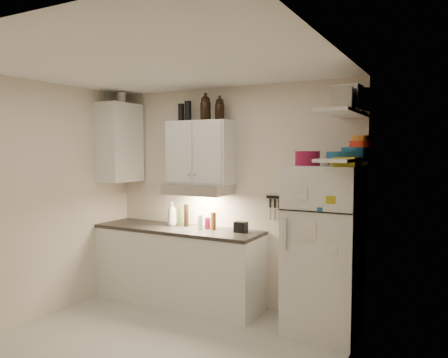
% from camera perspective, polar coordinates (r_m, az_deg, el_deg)
% --- Properties ---
extents(floor, '(3.20, 3.00, 0.02)m').
position_cam_1_polar(floor, '(4.36, -9.18, -21.52)').
color(floor, beige).
rests_on(floor, ground).
extents(ceiling, '(3.20, 3.00, 0.02)m').
position_cam_1_polar(ceiling, '(4.02, -9.58, 14.61)').
color(ceiling, white).
rests_on(ceiling, ground).
extents(back_wall, '(3.20, 0.02, 2.60)m').
position_cam_1_polar(back_wall, '(5.25, 0.76, -2.25)').
color(back_wall, beige).
rests_on(back_wall, ground).
extents(left_wall, '(0.02, 3.00, 2.60)m').
position_cam_1_polar(left_wall, '(5.13, -23.78, -2.72)').
color(left_wall, beige).
rests_on(left_wall, ground).
extents(right_wall, '(0.02, 3.00, 2.60)m').
position_cam_1_polar(right_wall, '(3.27, 13.69, -6.03)').
color(right_wall, beige).
rests_on(right_wall, ground).
extents(base_cabinet, '(2.10, 0.60, 0.88)m').
position_cam_1_polar(base_cabinet, '(5.43, -6.06, -11.32)').
color(base_cabinet, white).
rests_on(base_cabinet, floor).
extents(countertop, '(2.10, 0.62, 0.04)m').
position_cam_1_polar(countertop, '(5.33, -6.09, -6.54)').
color(countertop, '#2E2A27').
rests_on(countertop, base_cabinet).
extents(upper_cabinet, '(0.80, 0.33, 0.75)m').
position_cam_1_polar(upper_cabinet, '(5.22, -3.05, 3.48)').
color(upper_cabinet, white).
rests_on(upper_cabinet, back_wall).
extents(side_cabinet, '(0.33, 0.55, 1.00)m').
position_cam_1_polar(side_cabinet, '(5.79, -13.43, 4.64)').
color(side_cabinet, white).
rests_on(side_cabinet, left_wall).
extents(range_hood, '(0.76, 0.46, 0.12)m').
position_cam_1_polar(range_hood, '(5.18, -3.41, -1.34)').
color(range_hood, silver).
rests_on(range_hood, back_wall).
extents(fridge, '(0.70, 0.68, 1.70)m').
position_cam_1_polar(fridge, '(4.55, 12.91, -9.04)').
color(fridge, silver).
rests_on(fridge, floor).
extents(shelf_hi, '(0.30, 0.95, 0.03)m').
position_cam_1_polar(shelf_hi, '(4.27, 15.30, 8.33)').
color(shelf_hi, white).
rests_on(shelf_hi, right_wall).
extents(shelf_lo, '(0.30, 0.95, 0.03)m').
position_cam_1_polar(shelf_lo, '(4.26, 15.20, 2.42)').
color(shelf_lo, white).
rests_on(shelf_lo, right_wall).
extents(knife_strip, '(0.42, 0.02, 0.03)m').
position_cam_1_polar(knife_strip, '(4.94, 7.84, -2.43)').
color(knife_strip, black).
rests_on(knife_strip, back_wall).
extents(dutch_oven, '(0.30, 0.30, 0.14)m').
position_cam_1_polar(dutch_oven, '(4.44, 10.85, 2.68)').
color(dutch_oven, maroon).
rests_on(dutch_oven, fridge).
extents(book_stack, '(0.22, 0.27, 0.09)m').
position_cam_1_polar(book_stack, '(4.21, 15.79, 2.17)').
color(book_stack, '#B09D16').
rests_on(book_stack, fridge).
extents(spice_jar, '(0.07, 0.07, 0.09)m').
position_cam_1_polar(spice_jar, '(4.45, 13.31, 2.32)').
color(spice_jar, silver).
rests_on(spice_jar, fridge).
extents(stock_pot, '(0.40, 0.40, 0.22)m').
position_cam_1_polar(stock_pot, '(4.49, 17.00, 9.70)').
color(stock_pot, silver).
rests_on(stock_pot, shelf_hi).
extents(tin_a, '(0.23, 0.21, 0.22)m').
position_cam_1_polar(tin_a, '(4.16, 15.93, 10.18)').
color(tin_a, '#AAAAAD').
rests_on(tin_a, shelf_hi).
extents(tin_b, '(0.22, 0.22, 0.18)m').
position_cam_1_polar(tin_b, '(4.00, 15.07, 10.18)').
color(tin_b, '#AAAAAD').
rests_on(tin_b, shelf_hi).
extents(bowl_teal, '(0.26, 0.26, 0.11)m').
position_cam_1_polar(bowl_teal, '(4.52, 16.68, 3.32)').
color(bowl_teal, '#16517C').
rests_on(bowl_teal, shelf_lo).
extents(bowl_orange, '(0.21, 0.21, 0.06)m').
position_cam_1_polar(bowl_orange, '(4.52, 17.36, 4.38)').
color(bowl_orange, red).
rests_on(bowl_orange, bowl_teal).
extents(bowl_yellow, '(0.16, 0.16, 0.05)m').
position_cam_1_polar(bowl_yellow, '(4.52, 17.38, 5.11)').
color(bowl_yellow, orange).
rests_on(bowl_yellow, bowl_orange).
extents(plates, '(0.27, 0.27, 0.06)m').
position_cam_1_polar(plates, '(4.32, 14.92, 3.06)').
color(plates, '#16517C').
rests_on(plates, shelf_lo).
extents(growler_a, '(0.15, 0.15, 0.29)m').
position_cam_1_polar(growler_a, '(5.13, -2.43, 9.29)').
color(growler_a, black).
rests_on(growler_a, upper_cabinet).
extents(growler_b, '(0.11, 0.11, 0.26)m').
position_cam_1_polar(growler_b, '(5.12, -0.57, 9.14)').
color(growler_b, black).
rests_on(growler_b, upper_cabinet).
extents(thermos_a, '(0.10, 0.10, 0.24)m').
position_cam_1_polar(thermos_a, '(5.32, -4.73, 8.82)').
color(thermos_a, black).
rests_on(thermos_a, upper_cabinet).
extents(thermos_b, '(0.09, 0.09, 0.22)m').
position_cam_1_polar(thermos_b, '(5.40, -5.62, 8.61)').
color(thermos_b, black).
rests_on(thermos_b, upper_cabinet).
extents(side_jar, '(0.11, 0.11, 0.14)m').
position_cam_1_polar(side_jar, '(5.81, -13.25, 10.26)').
color(side_jar, silver).
rests_on(side_jar, side_cabinet).
extents(soap_bottle, '(0.16, 0.16, 0.33)m').
position_cam_1_polar(soap_bottle, '(5.45, -6.81, -4.34)').
color(soap_bottle, white).
rests_on(soap_bottle, countertop).
extents(pepper_mill, '(0.08, 0.08, 0.21)m').
position_cam_1_polar(pepper_mill, '(5.14, -1.41, -5.50)').
color(pepper_mill, brown).
rests_on(pepper_mill, countertop).
extents(oil_bottle, '(0.05, 0.05, 0.23)m').
position_cam_1_polar(oil_bottle, '(5.42, -5.76, -4.89)').
color(oil_bottle, '#3A5F17').
rests_on(oil_bottle, countertop).
extents(vinegar_bottle, '(0.07, 0.07, 0.27)m').
position_cam_1_polar(vinegar_bottle, '(5.37, -4.94, -4.75)').
color(vinegar_bottle, black).
rests_on(vinegar_bottle, countertop).
extents(clear_bottle, '(0.07, 0.07, 0.18)m').
position_cam_1_polar(clear_bottle, '(5.16, -3.14, -5.63)').
color(clear_bottle, silver).
rests_on(clear_bottle, countertop).
extents(red_jar, '(0.09, 0.09, 0.14)m').
position_cam_1_polar(red_jar, '(5.21, -2.17, -5.77)').
color(red_jar, maroon).
rests_on(red_jar, countertop).
extents(caddy, '(0.14, 0.10, 0.12)m').
position_cam_1_polar(caddy, '(4.98, 2.21, -6.30)').
color(caddy, black).
rests_on(caddy, countertop).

